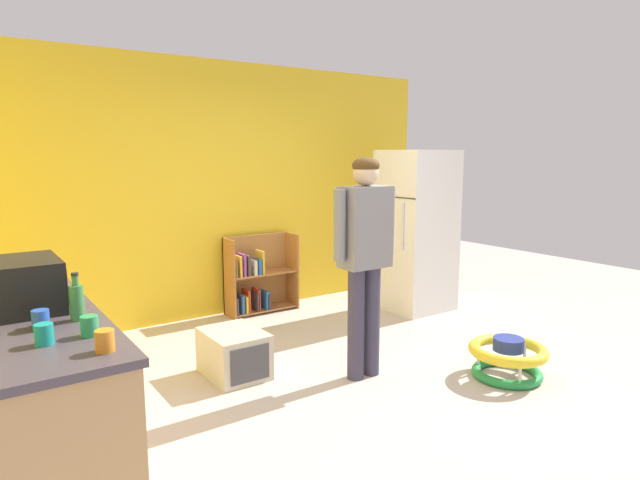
% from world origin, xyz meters
% --- Properties ---
extents(ground_plane, '(12.00, 12.00, 0.00)m').
position_xyz_m(ground_plane, '(0.00, 0.00, 0.00)').
color(ground_plane, beige).
rests_on(ground_plane, ground).
extents(back_wall, '(5.20, 0.06, 2.70)m').
position_xyz_m(back_wall, '(0.00, 2.33, 1.35)').
color(back_wall, gold).
rests_on(back_wall, ground).
extents(kitchen_counter, '(0.65, 2.10, 0.90)m').
position_xyz_m(kitchen_counter, '(-2.20, 0.16, 0.45)').
color(kitchen_counter, tan).
rests_on(kitchen_counter, ground).
extents(refrigerator, '(0.73, 0.68, 1.78)m').
position_xyz_m(refrigerator, '(1.78, 1.26, 0.89)').
color(refrigerator, white).
rests_on(refrigerator, ground).
extents(bookshelf, '(0.80, 0.28, 0.85)m').
position_xyz_m(bookshelf, '(0.23, 2.14, 0.37)').
color(bookshelf, '#A36834').
rests_on(bookshelf, ground).
extents(standing_person, '(0.57, 0.22, 1.71)m').
position_xyz_m(standing_person, '(0.08, 0.10, 1.03)').
color(standing_person, '#38364A').
rests_on(standing_person, ground).
extents(baby_walker, '(0.60, 0.60, 0.32)m').
position_xyz_m(baby_walker, '(0.99, -0.57, 0.16)').
color(baby_walker, green).
rests_on(baby_walker, ground).
extents(pet_carrier, '(0.42, 0.55, 0.36)m').
position_xyz_m(pet_carrier, '(-0.75, 0.69, 0.18)').
color(pet_carrier, beige).
rests_on(pet_carrier, ground).
extents(microwave, '(0.37, 0.48, 0.28)m').
position_xyz_m(microwave, '(-2.21, 0.20, 1.04)').
color(microwave, black).
rests_on(microwave, kitchen_counter).
extents(green_glass_bottle, '(0.07, 0.07, 0.25)m').
position_xyz_m(green_glass_bottle, '(-2.01, -0.16, 1.00)').
color(green_glass_bottle, '#33753D').
rests_on(green_glass_bottle, kitchen_counter).
extents(teal_cup, '(0.08, 0.08, 0.09)m').
position_xyz_m(teal_cup, '(-2.21, -0.46, 0.95)').
color(teal_cup, teal).
rests_on(teal_cup, kitchen_counter).
extents(orange_cup, '(0.08, 0.08, 0.09)m').
position_xyz_m(orange_cup, '(-2.01, -0.70, 0.95)').
color(orange_cup, orange).
rests_on(orange_cup, kitchen_counter).
extents(blue_cup, '(0.08, 0.08, 0.09)m').
position_xyz_m(blue_cup, '(-2.19, -0.21, 0.95)').
color(blue_cup, blue).
rests_on(blue_cup, kitchen_counter).
extents(green_cup, '(0.08, 0.08, 0.09)m').
position_xyz_m(green_cup, '(-2.02, -0.45, 0.95)').
color(green_cup, '#289253').
rests_on(green_cup, kitchen_counter).
extents(yellow_cup, '(0.08, 0.08, 0.09)m').
position_xyz_m(yellow_cup, '(-2.23, 1.00, 0.95)').
color(yellow_cup, yellow).
rests_on(yellow_cup, kitchen_counter).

